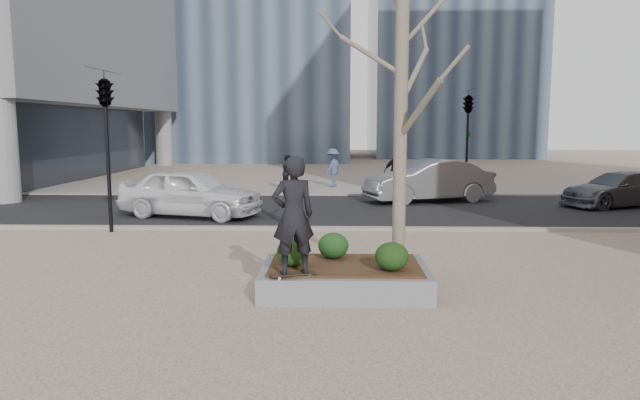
{
  "coord_description": "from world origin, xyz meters",
  "views": [
    {
      "loc": [
        0.81,
        -10.11,
        2.99
      ],
      "look_at": [
        0.5,
        2.0,
        1.4
      ],
      "focal_mm": 32.0,
      "sensor_mm": 36.0,
      "label": 1
    }
  ],
  "objects_px": {
    "skateboarder": "(293,215)",
    "planter": "(345,278)",
    "police_car": "(190,192)",
    "skateboard": "(294,275)"
  },
  "relations": [
    {
      "from": "skateboard",
      "to": "skateboarder",
      "type": "height_order",
      "value": "skateboarder"
    },
    {
      "from": "skateboard",
      "to": "police_car",
      "type": "height_order",
      "value": "police_car"
    },
    {
      "from": "police_car",
      "to": "planter",
      "type": "bearing_deg",
      "value": -134.01
    },
    {
      "from": "skateboard",
      "to": "police_car",
      "type": "bearing_deg",
      "value": 95.4
    },
    {
      "from": "planter",
      "to": "skateboarder",
      "type": "xyz_separation_m",
      "value": [
        -0.87,
        -0.8,
        1.29
      ]
    },
    {
      "from": "skateboarder",
      "to": "police_car",
      "type": "height_order",
      "value": "skateboarder"
    },
    {
      "from": "skateboarder",
      "to": "police_car",
      "type": "relative_size",
      "value": 0.42
    },
    {
      "from": "skateboard",
      "to": "skateboarder",
      "type": "bearing_deg",
      "value": 0.0
    },
    {
      "from": "skateboarder",
      "to": "planter",
      "type": "bearing_deg",
      "value": -156.65
    },
    {
      "from": "planter",
      "to": "police_car",
      "type": "xyz_separation_m",
      "value": [
        -4.89,
        8.23,
        0.59
      ]
    }
  ]
}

